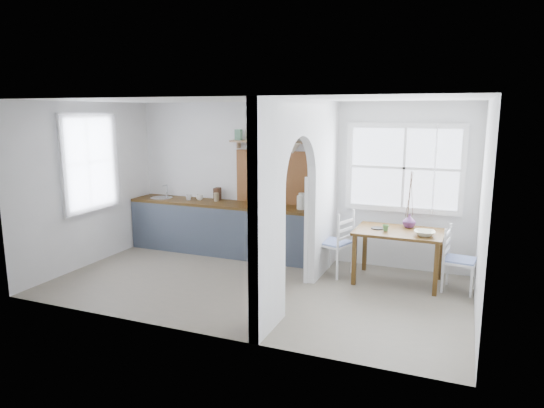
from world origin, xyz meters
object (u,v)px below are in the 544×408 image
at_px(chair_left, 334,242).
at_px(kettle, 302,201).
at_px(vase, 409,221).
at_px(chair_right, 460,260).
at_px(dining_table, 398,256).

relative_size(chair_left, kettle, 3.80).
bearing_deg(kettle, vase, 17.33).
bearing_deg(vase, chair_left, -167.18).
distance_m(chair_right, vase, 0.90).
height_order(dining_table, chair_right, chair_right).
height_order(chair_left, vase, chair_left).
bearing_deg(dining_table, vase, 68.16).
relative_size(dining_table, chair_right, 1.37).
distance_m(kettle, vase, 1.70).
height_order(chair_right, kettle, kettle).
relative_size(dining_table, kettle, 4.70).
bearing_deg(kettle, dining_table, 8.17).
distance_m(chair_right, kettle, 2.53).
height_order(chair_right, vase, vase).
height_order(chair_left, kettle, kettle).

